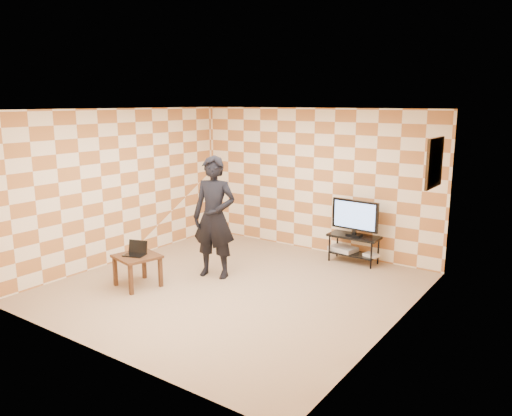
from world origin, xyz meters
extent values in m
plane|color=tan|center=(0.00, 0.00, 0.00)|extent=(5.00, 5.00, 0.00)
cube|color=#FCE9C5|center=(0.00, 2.50, 1.35)|extent=(5.00, 0.02, 2.70)
cube|color=#FCE9C5|center=(0.00, -2.50, 1.35)|extent=(5.00, 0.02, 2.70)
cube|color=#FCE9C5|center=(-2.50, 0.00, 1.35)|extent=(0.02, 5.00, 2.70)
cube|color=#FCE9C5|center=(2.50, 0.00, 1.35)|extent=(0.02, 5.00, 2.70)
cube|color=white|center=(0.00, 0.00, 2.70)|extent=(5.00, 5.00, 0.02)
cube|color=black|center=(2.47, 1.55, 1.95)|extent=(0.04, 0.72, 0.72)
cube|color=black|center=(2.47, 1.55, 1.95)|extent=(0.04, 0.03, 0.68)
cube|color=black|center=(2.47, 1.55, 1.95)|extent=(0.04, 0.68, 0.03)
cube|color=black|center=(1.00, 2.19, 0.48)|extent=(0.90, 0.41, 0.04)
cube|color=black|center=(1.00, 2.19, 0.16)|extent=(0.81, 0.36, 0.03)
cylinder|color=black|center=(0.61, 2.03, 0.25)|extent=(0.03, 0.03, 0.50)
cylinder|color=black|center=(0.61, 2.36, 0.25)|extent=(0.03, 0.03, 0.50)
cylinder|color=black|center=(1.40, 2.03, 0.25)|extent=(0.03, 0.03, 0.50)
cylinder|color=black|center=(1.40, 2.36, 0.25)|extent=(0.03, 0.03, 0.50)
cube|color=black|center=(1.00, 2.19, 0.51)|extent=(0.27, 0.18, 0.03)
cube|color=black|center=(1.00, 2.19, 0.56)|extent=(0.07, 0.05, 0.07)
cube|color=black|center=(1.00, 2.19, 0.87)|extent=(0.87, 0.11, 0.53)
cube|color=#6689CA|center=(1.01, 2.16, 0.87)|extent=(0.78, 0.06, 0.46)
cube|color=#B0AFB2|center=(0.79, 2.22, 0.21)|extent=(0.51, 0.41, 0.08)
cube|color=silver|center=(1.34, 2.18, 0.20)|extent=(0.27, 0.22, 0.05)
cube|color=#3E2311|center=(-1.26, -0.80, 0.48)|extent=(0.72, 0.72, 0.04)
cube|color=#3E2311|center=(-1.56, -0.99, 0.23)|extent=(0.07, 0.07, 0.46)
cube|color=#3E2311|center=(-1.44, -0.50, 0.23)|extent=(0.07, 0.07, 0.46)
cube|color=#3E2311|center=(-1.07, -1.11, 0.23)|extent=(0.07, 0.07, 0.46)
cube|color=#3E2311|center=(-0.95, -0.62, 0.23)|extent=(0.07, 0.07, 0.46)
cube|color=black|center=(-1.28, -0.83, 0.51)|extent=(0.37, 0.31, 0.02)
cube|color=black|center=(-1.31, -0.72, 0.61)|extent=(0.32, 0.15, 0.20)
imported|color=black|center=(-0.57, 0.25, 0.99)|extent=(0.82, 0.65, 1.98)
camera|label=1|loc=(4.45, -5.77, 2.81)|focal=35.00mm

